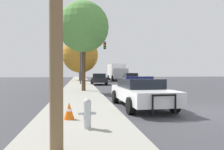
% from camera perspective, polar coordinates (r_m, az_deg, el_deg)
% --- Properties ---
extents(ground_plane, '(110.00, 110.00, 0.00)m').
position_cam_1_polar(ground_plane, '(9.88, 23.21, -8.74)').
color(ground_plane, '#3D3D42').
extents(sidewalk_left, '(3.00, 110.00, 0.13)m').
position_cam_1_polar(sidewalk_left, '(8.43, -8.26, -9.90)').
color(sidewalk_left, '#99968C').
rests_on(sidewalk_left, ground_plane).
extents(police_car, '(2.17, 5.08, 1.41)m').
position_cam_1_polar(police_car, '(10.18, 7.50, -4.32)').
color(police_car, white).
rests_on(police_car, ground_plane).
extents(fire_hydrant, '(0.48, 0.21, 0.80)m').
position_cam_1_polar(fire_hydrant, '(5.95, -6.46, -9.69)').
color(fire_hydrant, '#B7BCC1').
rests_on(fire_hydrant, sidewalk_left).
extents(traffic_light, '(3.20, 0.35, 5.32)m').
position_cam_1_polar(traffic_light, '(26.83, -5.63, 5.64)').
color(traffic_light, '#424247').
rests_on(traffic_light, sidewalk_left).
extents(car_background_distant, '(2.07, 4.15, 1.37)m').
position_cam_1_polar(car_background_distant, '(43.16, 0.21, -0.23)').
color(car_background_distant, black).
rests_on(car_background_distant, ground_plane).
extents(car_background_midblock, '(2.21, 4.03, 1.39)m').
position_cam_1_polar(car_background_midblock, '(26.99, -3.38, -0.98)').
color(car_background_midblock, black).
rests_on(car_background_midblock, ground_plane).
extents(car_background_oncoming, '(2.26, 4.76, 1.43)m').
position_cam_1_polar(car_background_oncoming, '(29.41, 4.95, -0.76)').
color(car_background_oncoming, black).
rests_on(car_background_oncoming, ground_plane).
extents(box_truck, '(2.78, 7.16, 2.96)m').
position_cam_1_polar(box_truck, '(39.15, 1.28, 0.90)').
color(box_truck, '#B7B7BC').
rests_on(box_truck, ground_plane).
extents(tree_sidewalk_near, '(4.01, 4.01, 7.04)m').
position_cam_1_polar(tree_sidewalk_near, '(17.73, -7.46, 12.32)').
color(tree_sidewalk_near, '#4C3823').
rests_on(tree_sidewalk_near, sidewalk_left).
extents(tree_sidewalk_far, '(6.08, 6.08, 7.35)m').
position_cam_1_polar(tree_sidewalk_far, '(37.67, -8.28, 5.19)').
color(tree_sidewalk_far, brown).
rests_on(tree_sidewalk_far, sidewalk_left).
extents(traffic_cone, '(0.34, 0.34, 0.54)m').
position_cam_1_polar(traffic_cone, '(7.16, -11.14, -9.14)').
color(traffic_cone, orange).
rests_on(traffic_cone, sidewalk_left).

